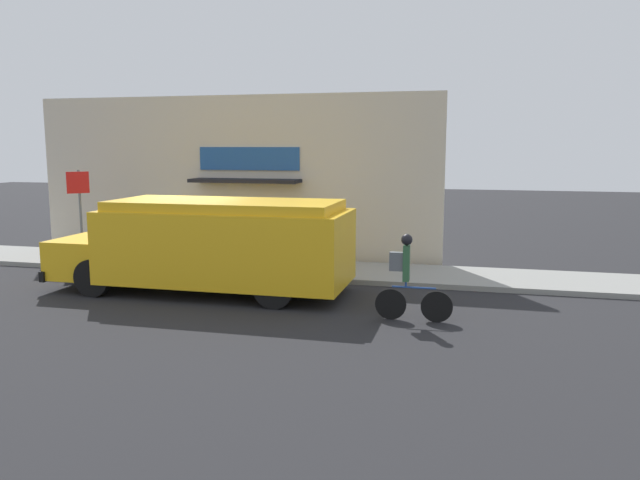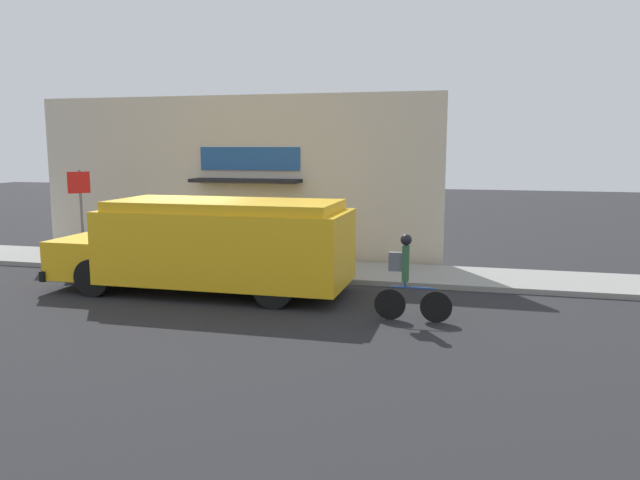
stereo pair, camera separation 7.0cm
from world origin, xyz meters
TOP-DOWN VIEW (x-y plane):
  - ground_plane at (0.00, 0.00)m, footprint 70.00×70.00m
  - sidewalk at (0.00, 1.19)m, footprint 28.00×2.37m
  - storefront at (0.02, 2.71)m, footprint 12.40×0.96m
  - school_bus at (1.24, -1.58)m, footprint 6.87×2.78m
  - cyclist at (5.82, -2.81)m, footprint 1.48×0.22m
  - stop_sign_post at (-3.71, 0.68)m, footprint 0.45×0.45m
  - trash_bin at (-2.24, 1.16)m, footprint 0.64×0.64m

SIDE VIEW (x-z plane):
  - ground_plane at x=0.00m, z-range 0.00..0.00m
  - sidewalk at x=0.00m, z-range 0.00..0.13m
  - trash_bin at x=-2.24m, z-range 0.13..1.00m
  - cyclist at x=5.82m, z-range 0.00..1.68m
  - school_bus at x=1.24m, z-range 0.07..2.19m
  - stop_sign_post at x=-3.71m, z-range 0.56..3.11m
  - storefront at x=0.02m, z-range 0.00..4.79m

